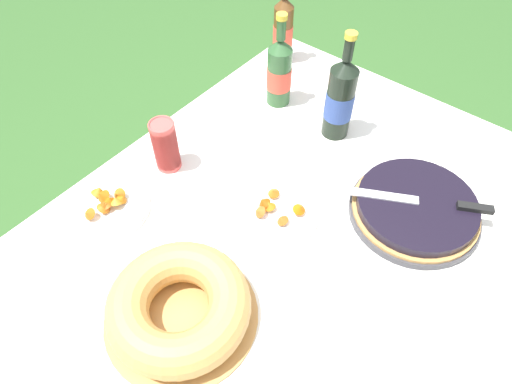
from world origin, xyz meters
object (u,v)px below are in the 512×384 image
at_px(snack_plate_left, 277,211).
at_px(bundt_cake, 179,306).
at_px(berry_tart, 415,209).
at_px(snack_plate_near, 108,206).
at_px(cup_stack, 165,145).
at_px(juice_bottle_red, 340,99).
at_px(cider_bottle_green, 279,72).
at_px(cider_bottle_amber, 283,29).
at_px(serving_knife, 431,202).

bearing_deg(snack_plate_left, bundt_cake, -178.39).
bearing_deg(berry_tart, snack_plate_near, 127.64).
relative_size(berry_tart, snack_plate_left, 1.52).
xyz_separation_m(cup_stack, juice_bottle_red, (0.43, -0.30, 0.05)).
bearing_deg(snack_plate_left, snack_plate_near, 127.32).
xyz_separation_m(bundt_cake, cider_bottle_green, (0.76, 0.30, 0.07)).
distance_m(snack_plate_near, snack_plate_left, 0.46).
bearing_deg(bundt_cake, cider_bottle_amber, 24.36).
distance_m(juice_bottle_red, snack_plate_near, 0.73).
bearing_deg(berry_tart, snack_plate_left, 128.04).
distance_m(cider_bottle_amber, snack_plate_near, 0.87).
bearing_deg(snack_plate_near, juice_bottle_red, -25.46).
relative_size(cider_bottle_green, cider_bottle_amber, 0.97).
relative_size(berry_tart, cider_bottle_amber, 1.08).
distance_m(cider_bottle_green, snack_plate_left, 0.49).
xyz_separation_m(serving_knife, snack_plate_near, (-0.52, 0.68, -0.05)).
bearing_deg(cider_bottle_green, snack_plate_near, 173.34).
relative_size(snack_plate_near, snack_plate_left, 0.98).
relative_size(serving_knife, cider_bottle_green, 1.10).
distance_m(cup_stack, cider_bottle_amber, 0.65).
xyz_separation_m(cider_bottle_green, snack_plate_near, (-0.66, 0.08, -0.10)).
bearing_deg(cider_bottle_green, snack_plate_left, -143.10).
height_order(cider_bottle_amber, snack_plate_left, cider_bottle_amber).
bearing_deg(cup_stack, snack_plate_left, -80.71).
height_order(cup_stack, juice_bottle_red, juice_bottle_red).
relative_size(berry_tart, cider_bottle_green, 1.11).
relative_size(cup_stack, snack_plate_near, 0.73).
relative_size(cider_bottle_green, snack_plate_left, 1.37).
bearing_deg(juice_bottle_red, cider_bottle_green, 87.27).
xyz_separation_m(bundt_cake, snack_plate_near, (0.10, 0.37, -0.04)).
height_order(serving_knife, cider_bottle_green, cider_bottle_green).
relative_size(cider_bottle_amber, snack_plate_near, 1.43).
distance_m(serving_knife, bundt_cake, 0.68).
height_order(snack_plate_near, snack_plate_left, snack_plate_near).
relative_size(cider_bottle_green, juice_bottle_red, 0.91).
bearing_deg(snack_plate_left, cider_bottle_green, 36.90).
xyz_separation_m(cup_stack, snack_plate_left, (0.06, -0.36, -0.07)).
height_order(juice_bottle_red, snack_plate_left, juice_bottle_red).
xyz_separation_m(serving_knife, cup_stack, (-0.30, 0.67, 0.02)).
bearing_deg(berry_tart, bundt_cake, 155.12).
relative_size(cider_bottle_amber, juice_bottle_red, 0.93).
distance_m(serving_knife, juice_bottle_red, 0.40).
distance_m(cider_bottle_amber, snack_plate_left, 0.73).
bearing_deg(snack_plate_left, juice_bottle_red, 8.45).
height_order(bundt_cake, snack_plate_left, bundt_cake).
xyz_separation_m(serving_knife, bundt_cake, (-0.61, 0.30, -0.01)).
bearing_deg(juice_bottle_red, cup_stack, 145.01).
bearing_deg(cider_bottle_green, cup_stack, 171.13).
relative_size(serving_knife, snack_plate_left, 1.50).
distance_m(berry_tart, snack_plate_near, 0.82).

